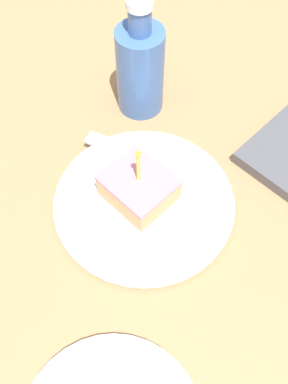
% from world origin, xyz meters
% --- Properties ---
extents(ground_plane, '(2.40, 2.40, 0.04)m').
position_xyz_m(ground_plane, '(0.00, 0.00, -0.02)').
color(ground_plane, '#9E754C').
rests_on(ground_plane, ground).
extents(plate, '(0.27, 0.27, 0.02)m').
position_xyz_m(plate, '(0.02, 0.01, 0.01)').
color(plate, silver).
rests_on(plate, ground_plane).
extents(cake_slice, '(0.08, 0.09, 0.11)m').
position_xyz_m(cake_slice, '(0.02, 0.02, 0.04)').
color(cake_slice, tan).
rests_on(cake_slice, plate).
extents(fork, '(0.08, 0.18, 0.00)m').
position_xyz_m(fork, '(0.07, 0.08, 0.02)').
color(fork, '#B2B2B7').
rests_on(fork, plate).
extents(bottle, '(0.08, 0.08, 0.21)m').
position_xyz_m(bottle, '(0.17, 0.16, 0.08)').
color(bottle, '#3F66A5').
rests_on(bottle, ground_plane).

